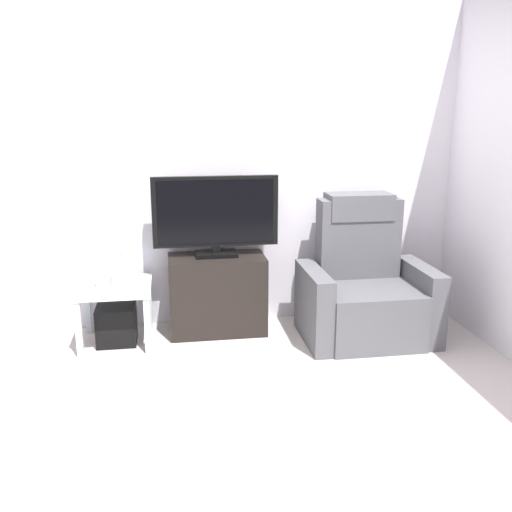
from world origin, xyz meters
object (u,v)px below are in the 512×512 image
(side_table, at_px, (115,294))
(subwoofer_box, at_px, (117,324))
(recliner_armchair, at_px, (365,289))
(tv_stand, at_px, (217,294))
(television, at_px, (216,214))
(book_upright, at_px, (99,275))
(game_console, at_px, (118,268))

(side_table, xyz_separation_m, subwoofer_box, (0.00, 0.00, -0.24))
(recliner_armchair, bearing_deg, subwoofer_box, 177.61)
(tv_stand, distance_m, subwoofer_box, 0.80)
(tv_stand, relative_size, recliner_armchair, 0.69)
(television, distance_m, book_upright, 0.97)
(recliner_armchair, height_order, game_console, recliner_armchair)
(recliner_armchair, xyz_separation_m, side_table, (-1.89, 0.14, 0.01))
(subwoofer_box, xyz_separation_m, game_console, (0.03, 0.01, 0.44))
(book_upright, distance_m, game_console, 0.15)
(subwoofer_box, height_order, book_upright, book_upright)
(tv_stand, height_order, game_console, game_console)
(side_table, relative_size, game_console, 2.08)
(tv_stand, height_order, book_upright, book_upright)
(book_upright, height_order, game_console, game_console)
(game_console, bearing_deg, television, 8.96)
(television, distance_m, recliner_armchair, 1.28)
(tv_stand, relative_size, subwoofer_box, 2.58)
(subwoofer_box, bearing_deg, side_table, 0.00)
(television, bearing_deg, book_upright, -170.48)
(television, relative_size, game_console, 3.69)
(book_upright, bearing_deg, recliner_armchair, -3.51)
(subwoofer_box, bearing_deg, television, 9.28)
(recliner_armchair, relative_size, book_upright, 6.34)
(subwoofer_box, distance_m, book_upright, 0.41)
(side_table, distance_m, book_upright, 0.19)
(tv_stand, distance_m, television, 0.63)
(side_table, height_order, game_console, game_console)
(tv_stand, distance_m, recliner_armchair, 1.15)
(tv_stand, bearing_deg, game_console, -172.46)
(tv_stand, distance_m, game_console, 0.79)
(subwoofer_box, relative_size, game_console, 1.11)
(subwoofer_box, bearing_deg, recliner_armchair, -4.30)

